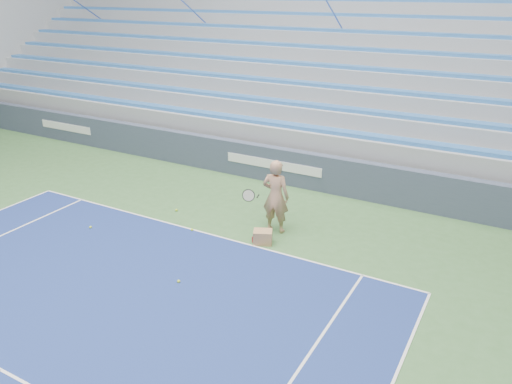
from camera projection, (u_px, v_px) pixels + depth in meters
sponsor_barrier at (275, 165)px, 15.31m from camera, size 30.00×0.32×1.10m
bleachers at (343, 78)px, 19.24m from camera, size 31.00×9.15×7.30m
tennis_player at (276, 196)px, 12.02m from camera, size 0.96×0.87×1.84m
ball_box at (263, 237)px, 11.70m from camera, size 0.53×0.49×0.33m
tennis_ball_0 at (176, 210)px, 13.43m from camera, size 0.07×0.07×0.07m
tennis_ball_1 at (90, 227)px, 12.47m from camera, size 0.07×0.07×0.07m
tennis_ball_2 at (192, 230)px, 12.34m from camera, size 0.07×0.07×0.07m
tennis_ball_3 at (179, 281)px, 10.17m from camera, size 0.07×0.07×0.07m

